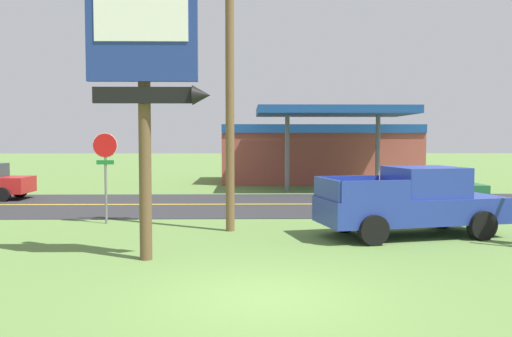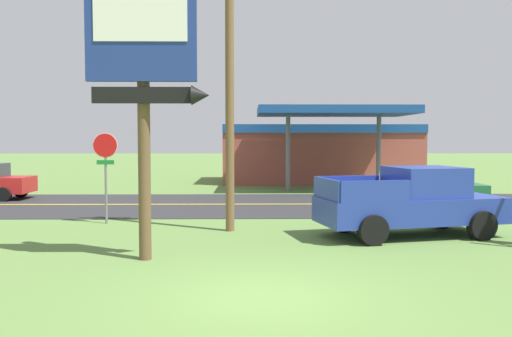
% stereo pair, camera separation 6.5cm
% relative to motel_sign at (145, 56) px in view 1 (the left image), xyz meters
% --- Properties ---
extents(ground_plane, '(180.00, 180.00, 0.00)m').
position_rel_motel_sign_xyz_m(ground_plane, '(2.55, -2.81, -4.61)').
color(ground_plane, '#5B7F3D').
extents(road_asphalt, '(140.00, 8.00, 0.02)m').
position_rel_motel_sign_xyz_m(road_asphalt, '(2.55, 10.19, -4.60)').
color(road_asphalt, '#2B2B2D').
rests_on(road_asphalt, ground).
extents(road_centre_line, '(126.00, 0.20, 0.01)m').
position_rel_motel_sign_xyz_m(road_centre_line, '(2.55, 10.19, -4.58)').
color(road_centre_line, gold).
rests_on(road_centre_line, road_asphalt).
extents(motel_sign, '(2.72, 0.54, 6.88)m').
position_rel_motel_sign_xyz_m(motel_sign, '(0.00, 0.00, 0.00)').
color(motel_sign, brown).
rests_on(motel_sign, ground).
extents(stop_sign, '(0.80, 0.08, 2.95)m').
position_rel_motel_sign_xyz_m(stop_sign, '(-2.33, 5.30, -2.58)').
color(stop_sign, slate).
rests_on(stop_sign, ground).
extents(utility_pole, '(1.71, 0.26, 9.10)m').
position_rel_motel_sign_xyz_m(utility_pole, '(1.75, 3.88, 0.22)').
color(utility_pole, brown).
rests_on(utility_pole, ground).
extents(gas_station, '(12.00, 11.50, 4.40)m').
position_rel_motel_sign_xyz_m(gas_station, '(6.79, 21.70, -2.66)').
color(gas_station, '#A84C42').
rests_on(gas_station, ground).
extents(pickup_blue_parked_on_lawn, '(5.50, 3.05, 1.96)m').
position_rel_motel_sign_xyz_m(pickup_blue_parked_on_lawn, '(6.96, 2.97, -3.64)').
color(pickup_blue_parked_on_lawn, '#233893').
rests_on(pickup_blue_parked_on_lawn, ground).
extents(car_green_mid_lane, '(4.20, 2.00, 1.64)m').
position_rel_motel_sign_xyz_m(car_green_mid_lane, '(9.14, 8.19, -3.78)').
color(car_green_mid_lane, '#1E6038').
rests_on(car_green_mid_lane, ground).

